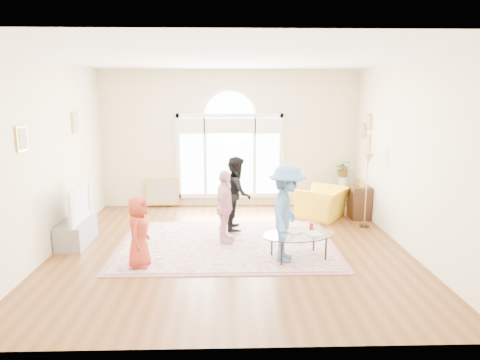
{
  "coord_description": "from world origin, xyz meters",
  "views": [
    {
      "loc": [
        -0.05,
        -7.05,
        2.6
      ],
      "look_at": [
        0.16,
        0.3,
        1.15
      ],
      "focal_mm": 32.0,
      "sensor_mm": 36.0,
      "label": 1
    }
  ],
  "objects_px": {
    "coffee_table": "(299,235)",
    "armchair": "(323,203)",
    "area_rug": "(227,244)",
    "television": "(75,204)",
    "tv_console": "(76,233)"
  },
  "relations": [
    {
      "from": "coffee_table",
      "to": "armchair",
      "type": "xyz_separation_m",
      "value": [
        0.9,
        2.34,
        -0.07
      ]
    },
    {
      "from": "area_rug",
      "to": "television",
      "type": "xyz_separation_m",
      "value": [
        -2.67,
        0.09,
        0.72
      ]
    },
    {
      "from": "area_rug",
      "to": "coffee_table",
      "type": "relative_size",
      "value": 2.68
    },
    {
      "from": "tv_console",
      "to": "armchair",
      "type": "height_order",
      "value": "armchair"
    },
    {
      "from": "coffee_table",
      "to": "area_rug",
      "type": "bearing_deg",
      "value": 133.55
    },
    {
      "from": "tv_console",
      "to": "coffee_table",
      "type": "distance_m",
      "value": 3.93
    },
    {
      "from": "television",
      "to": "coffee_table",
      "type": "relative_size",
      "value": 0.81
    },
    {
      "from": "area_rug",
      "to": "coffee_table",
      "type": "height_order",
      "value": "coffee_table"
    },
    {
      "from": "television",
      "to": "coffee_table",
      "type": "bearing_deg",
      "value": -11.95
    },
    {
      "from": "television",
      "to": "armchair",
      "type": "bearing_deg",
      "value": 17.94
    },
    {
      "from": "television",
      "to": "armchair",
      "type": "relative_size",
      "value": 1.07
    },
    {
      "from": "tv_console",
      "to": "television",
      "type": "xyz_separation_m",
      "value": [
        0.01,
        0.0,
        0.52
      ]
    },
    {
      "from": "armchair",
      "to": "area_rug",
      "type": "bearing_deg",
      "value": -16.61
    },
    {
      "from": "coffee_table",
      "to": "armchair",
      "type": "relative_size",
      "value": 1.32
    },
    {
      "from": "tv_console",
      "to": "armchair",
      "type": "bearing_deg",
      "value": 17.91
    }
  ]
}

